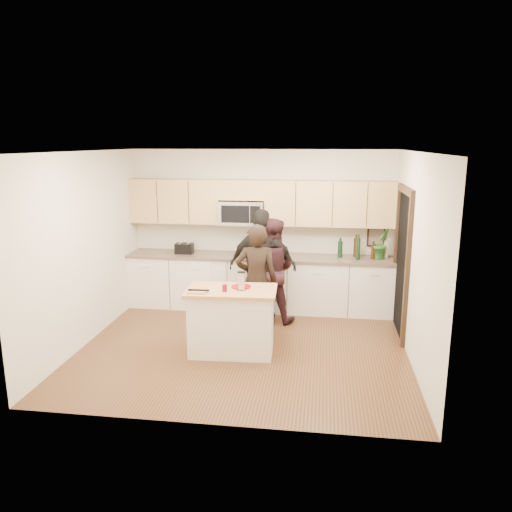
# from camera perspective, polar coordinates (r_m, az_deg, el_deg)

# --- Properties ---
(floor) EXTENTS (4.50, 4.50, 0.00)m
(floor) POSITION_cam_1_polar(r_m,az_deg,el_deg) (7.15, -1.42, -10.33)
(floor) COLOR brown
(floor) RESTS_ON ground
(room_shell) EXTENTS (4.52, 4.02, 2.71)m
(room_shell) POSITION_cam_1_polar(r_m,az_deg,el_deg) (6.66, -1.50, 3.47)
(room_shell) COLOR beige
(room_shell) RESTS_ON ground
(back_cabinetry) EXTENTS (4.50, 0.66, 0.94)m
(back_cabinetry) POSITION_cam_1_polar(r_m,az_deg,el_deg) (8.57, 0.37, -2.99)
(back_cabinetry) COLOR white
(back_cabinetry) RESTS_ON ground
(upper_cabinetry) EXTENTS (4.50, 0.33, 0.75)m
(upper_cabinetry) POSITION_cam_1_polar(r_m,az_deg,el_deg) (8.44, 0.74, 6.26)
(upper_cabinetry) COLOR tan
(upper_cabinetry) RESTS_ON ground
(microwave) EXTENTS (0.76, 0.41, 0.40)m
(microwave) POSITION_cam_1_polar(r_m,az_deg,el_deg) (8.47, -1.61, 4.97)
(microwave) COLOR silver
(microwave) RESTS_ON ground
(doorway) EXTENTS (0.06, 1.25, 2.20)m
(doorway) POSITION_cam_1_polar(r_m,az_deg,el_deg) (7.66, 16.37, -0.17)
(doorway) COLOR black
(doorway) RESTS_ON ground
(framed_picture) EXTENTS (0.30, 0.03, 0.38)m
(framed_picture) POSITION_cam_1_polar(r_m,az_deg,el_deg) (8.65, 13.57, 2.30)
(framed_picture) COLOR black
(framed_picture) RESTS_ON ground
(dish_towel) EXTENTS (0.34, 0.60, 0.48)m
(dish_towel) POSITION_cam_1_polar(r_m,az_deg,el_deg) (8.48, -6.17, -0.94)
(dish_towel) COLOR white
(dish_towel) RESTS_ON ground
(island) EXTENTS (1.23, 0.76, 0.90)m
(island) POSITION_cam_1_polar(r_m,az_deg,el_deg) (6.83, -2.79, -7.38)
(island) COLOR white
(island) RESTS_ON ground
(red_plate) EXTENTS (0.27, 0.27, 0.02)m
(red_plate) POSITION_cam_1_polar(r_m,az_deg,el_deg) (6.77, -1.71, -3.52)
(red_plate) COLOR maroon
(red_plate) RESTS_ON island
(box_grater) EXTENTS (0.10, 0.06, 0.24)m
(box_grater) POSITION_cam_1_polar(r_m,az_deg,el_deg) (6.59, -1.66, -2.78)
(box_grater) COLOR silver
(box_grater) RESTS_ON red_plate
(drink_glass) EXTENTS (0.07, 0.07, 0.10)m
(drink_glass) POSITION_cam_1_polar(r_m,az_deg,el_deg) (6.58, -3.60, -3.66)
(drink_glass) COLOR maroon
(drink_glass) RESTS_ON island
(cutting_board) EXTENTS (0.24, 0.20, 0.02)m
(cutting_board) POSITION_cam_1_polar(r_m,az_deg,el_deg) (6.58, -6.72, -4.08)
(cutting_board) COLOR tan
(cutting_board) RESTS_ON island
(tongs) EXTENTS (0.28, 0.05, 0.02)m
(tongs) POSITION_cam_1_polar(r_m,az_deg,el_deg) (6.58, -6.57, -3.89)
(tongs) COLOR black
(tongs) RESTS_ON cutting_board
(knife) EXTENTS (0.20, 0.03, 0.01)m
(knife) POSITION_cam_1_polar(r_m,az_deg,el_deg) (6.56, -6.46, -4.02)
(knife) COLOR silver
(knife) RESTS_ON cutting_board
(toaster) EXTENTS (0.30, 0.19, 0.18)m
(toaster) POSITION_cam_1_polar(r_m,az_deg,el_deg) (8.68, -8.20, 0.86)
(toaster) COLOR black
(toaster) RESTS_ON back_cabinetry
(bottle_cluster) EXTENTS (0.83, 0.28, 0.42)m
(bottle_cluster) POSITION_cam_1_polar(r_m,az_deg,el_deg) (8.41, 11.98, 0.96)
(bottle_cluster) COLOR black
(bottle_cluster) RESTS_ON back_cabinetry
(orchid) EXTENTS (0.36, 0.34, 0.52)m
(orchid) POSITION_cam_1_polar(r_m,az_deg,el_deg) (8.41, 14.11, 1.42)
(orchid) COLOR #2E6829
(orchid) RESTS_ON back_cabinetry
(woman_left) EXTENTS (0.65, 0.46, 1.68)m
(woman_left) POSITION_cam_1_polar(r_m,az_deg,el_deg) (7.30, 0.06, -2.83)
(woman_left) COLOR black
(woman_left) RESTS_ON ground
(woman_center) EXTENTS (0.88, 0.72, 1.67)m
(woman_center) POSITION_cam_1_polar(r_m,az_deg,el_deg) (7.89, 1.68, -1.65)
(woman_center) COLOR #30181B
(woman_center) RESTS_ON ground
(woman_right) EXTENTS (1.08, 0.49, 1.82)m
(woman_right) POSITION_cam_1_polar(r_m,az_deg,el_deg) (7.84, 0.75, -1.21)
(woman_right) COLOR black
(woman_right) RESTS_ON ground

